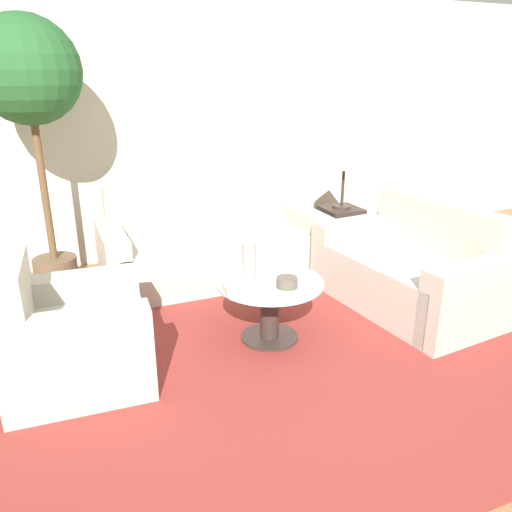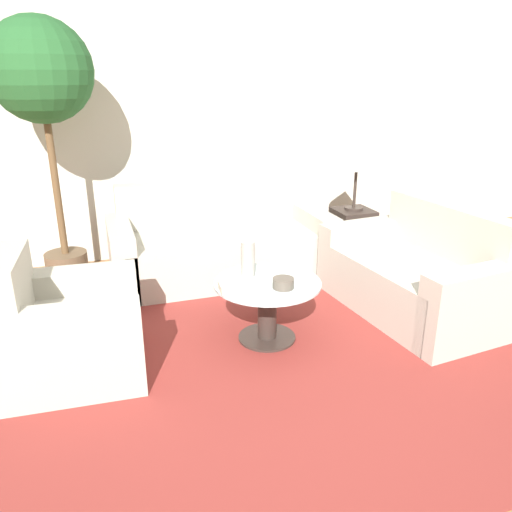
{
  "view_description": "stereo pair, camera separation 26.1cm",
  "coord_description": "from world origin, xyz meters",
  "px_view_note": "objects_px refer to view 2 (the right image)",
  "views": [
    {
      "loc": [
        -1.36,
        -2.14,
        1.79
      ],
      "look_at": [
        -0.03,
        1.02,
        0.55
      ],
      "focal_mm": 35.0,
      "sensor_mm": 36.0,
      "label": 1
    },
    {
      "loc": [
        -1.11,
        -2.23,
        1.79
      ],
      "look_at": [
        -0.03,
        1.02,
        0.55
      ],
      "focal_mm": 35.0,
      "sensor_mm": 36.0,
      "label": 2
    }
  ],
  "objects_px": {
    "armchair": "(64,333)",
    "potted_plant": "(42,87)",
    "coffee_table": "(267,302)",
    "table_lamp": "(357,158)",
    "loveseat": "(419,277)",
    "sofa_main": "(220,245)",
    "bowl": "(283,283)",
    "vase": "(248,259)",
    "book_stack": "(233,287)"
  },
  "relations": [
    {
      "from": "armchair",
      "to": "coffee_table",
      "type": "xyz_separation_m",
      "value": [
        1.35,
        -0.0,
        0.01
      ]
    },
    {
      "from": "loveseat",
      "to": "vase",
      "type": "relative_size",
      "value": 6.21
    },
    {
      "from": "coffee_table",
      "to": "table_lamp",
      "type": "bearing_deg",
      "value": 42.75
    },
    {
      "from": "table_lamp",
      "to": "book_stack",
      "type": "distance_m",
      "value": 2.17
    },
    {
      "from": "sofa_main",
      "to": "loveseat",
      "type": "distance_m",
      "value": 1.82
    },
    {
      "from": "sofa_main",
      "to": "bowl",
      "type": "relative_size",
      "value": 13.89
    },
    {
      "from": "loveseat",
      "to": "table_lamp",
      "type": "bearing_deg",
      "value": 172.47
    },
    {
      "from": "armchair",
      "to": "table_lamp",
      "type": "height_order",
      "value": "table_lamp"
    },
    {
      "from": "table_lamp",
      "to": "sofa_main",
      "type": "bearing_deg",
      "value": 175.91
    },
    {
      "from": "table_lamp",
      "to": "potted_plant",
      "type": "height_order",
      "value": "potted_plant"
    },
    {
      "from": "vase",
      "to": "coffee_table",
      "type": "bearing_deg",
      "value": -60.92
    },
    {
      "from": "table_lamp",
      "to": "bowl",
      "type": "height_order",
      "value": "table_lamp"
    },
    {
      "from": "loveseat",
      "to": "armchair",
      "type": "bearing_deg",
      "value": -93.79
    },
    {
      "from": "loveseat",
      "to": "potted_plant",
      "type": "distance_m",
      "value": 3.34
    },
    {
      "from": "vase",
      "to": "table_lamp",
      "type": "bearing_deg",
      "value": 37.05
    },
    {
      "from": "sofa_main",
      "to": "table_lamp",
      "type": "bearing_deg",
      "value": -4.09
    },
    {
      "from": "loveseat",
      "to": "vase",
      "type": "distance_m",
      "value": 1.44
    },
    {
      "from": "armchair",
      "to": "potted_plant",
      "type": "distance_m",
      "value": 2.03
    },
    {
      "from": "coffee_table",
      "to": "table_lamp",
      "type": "distance_m",
      "value": 2.0
    },
    {
      "from": "sofa_main",
      "to": "loveseat",
      "type": "relative_size",
      "value": 1.3
    },
    {
      "from": "loveseat",
      "to": "coffee_table",
      "type": "distance_m",
      "value": 1.32
    },
    {
      "from": "armchair",
      "to": "loveseat",
      "type": "height_order",
      "value": "loveseat"
    },
    {
      "from": "armchair",
      "to": "bowl",
      "type": "height_order",
      "value": "armchair"
    },
    {
      "from": "coffee_table",
      "to": "vase",
      "type": "relative_size",
      "value": 3.01
    },
    {
      "from": "armchair",
      "to": "vase",
      "type": "xyz_separation_m",
      "value": [
        1.26,
        0.16,
        0.29
      ]
    },
    {
      "from": "loveseat",
      "to": "vase",
      "type": "height_order",
      "value": "loveseat"
    },
    {
      "from": "loveseat",
      "to": "book_stack",
      "type": "distance_m",
      "value": 1.6
    },
    {
      "from": "sofa_main",
      "to": "loveseat",
      "type": "height_order",
      "value": "sofa_main"
    },
    {
      "from": "sofa_main",
      "to": "coffee_table",
      "type": "xyz_separation_m",
      "value": [
        -0.01,
        -1.35,
        0.01
      ]
    },
    {
      "from": "coffee_table",
      "to": "armchair",
      "type": "bearing_deg",
      "value": 179.98
    },
    {
      "from": "coffee_table",
      "to": "book_stack",
      "type": "distance_m",
      "value": 0.33
    },
    {
      "from": "potted_plant",
      "to": "loveseat",
      "type": "bearing_deg",
      "value": -26.88
    },
    {
      "from": "sofa_main",
      "to": "armchair",
      "type": "bearing_deg",
      "value": -135.06
    },
    {
      "from": "armchair",
      "to": "loveseat",
      "type": "bearing_deg",
      "value": -85.0
    },
    {
      "from": "sofa_main",
      "to": "book_stack",
      "type": "xyz_separation_m",
      "value": [
        -0.27,
        -1.42,
        0.19
      ]
    },
    {
      "from": "potted_plant",
      "to": "table_lamp",
      "type": "bearing_deg",
      "value": -4.08
    },
    {
      "from": "armchair",
      "to": "book_stack",
      "type": "distance_m",
      "value": 1.1
    },
    {
      "from": "sofa_main",
      "to": "potted_plant",
      "type": "height_order",
      "value": "potted_plant"
    },
    {
      "from": "armchair",
      "to": "vase",
      "type": "height_order",
      "value": "armchair"
    },
    {
      "from": "table_lamp",
      "to": "bowl",
      "type": "xyz_separation_m",
      "value": [
        -1.29,
        -1.39,
        -0.56
      ]
    },
    {
      "from": "table_lamp",
      "to": "vase",
      "type": "relative_size",
      "value": 2.54
    },
    {
      "from": "bowl",
      "to": "table_lamp",
      "type": "bearing_deg",
      "value": 47.04
    },
    {
      "from": "loveseat",
      "to": "potted_plant",
      "type": "bearing_deg",
      "value": -122.52
    },
    {
      "from": "loveseat",
      "to": "coffee_table",
      "type": "bearing_deg",
      "value": -91.88
    },
    {
      "from": "bowl",
      "to": "book_stack",
      "type": "relative_size",
      "value": 0.74
    },
    {
      "from": "coffee_table",
      "to": "vase",
      "type": "height_order",
      "value": "vase"
    },
    {
      "from": "sofa_main",
      "to": "bowl",
      "type": "xyz_separation_m",
      "value": [
        0.06,
        -1.49,
        0.2
      ]
    },
    {
      "from": "sofa_main",
      "to": "coffee_table",
      "type": "relative_size",
      "value": 2.68
    },
    {
      "from": "loveseat",
      "to": "bowl",
      "type": "relative_size",
      "value": 10.69
    },
    {
      "from": "sofa_main",
      "to": "coffee_table",
      "type": "height_order",
      "value": "sofa_main"
    }
  ]
}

